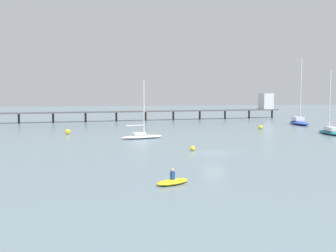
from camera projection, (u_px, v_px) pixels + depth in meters
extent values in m
plane|color=slate|center=(214.00, 153.00, 42.75)|extent=(400.00, 400.00, 0.00)
cube|color=#4C4C51|center=(131.00, 111.00, 97.90)|extent=(85.21, 10.91, 0.30)
cylinder|color=#38332D|center=(19.00, 118.00, 89.24)|extent=(0.50, 0.50, 2.20)
cylinder|color=#38332D|center=(53.00, 118.00, 91.74)|extent=(0.50, 0.50, 2.20)
cylinder|color=#38332D|center=(86.00, 117.00, 94.25)|extent=(0.50, 0.50, 2.20)
cylinder|color=#38332D|center=(116.00, 117.00, 96.75)|extent=(0.50, 0.50, 2.20)
cylinder|color=#38332D|center=(146.00, 116.00, 99.25)|extent=(0.50, 0.50, 2.20)
cylinder|color=#38332D|center=(173.00, 116.00, 101.76)|extent=(0.50, 0.50, 2.20)
cylinder|color=#38332D|center=(200.00, 115.00, 104.26)|extent=(0.50, 0.50, 2.20)
cylinder|color=#38332D|center=(225.00, 115.00, 106.76)|extent=(0.50, 0.50, 2.20)
cylinder|color=#38332D|center=(249.00, 114.00, 109.26)|extent=(0.50, 0.50, 2.20)
cylinder|color=#38332D|center=(272.00, 114.00, 111.77)|extent=(0.50, 0.50, 2.20)
cube|color=silver|center=(266.00, 101.00, 110.78)|extent=(3.40, 3.40, 4.46)
ellipsoid|color=white|center=(142.00, 137.00, 57.44)|extent=(6.72, 3.25, 0.52)
cube|color=silver|center=(139.00, 134.00, 57.17)|extent=(2.14, 1.71, 0.42)
cylinder|color=silver|center=(144.00, 108.00, 57.25)|extent=(0.20, 0.20, 8.12)
cylinder|color=silver|center=(135.00, 125.00, 56.82)|extent=(2.79, 0.76, 0.16)
ellipsoid|color=#1E727A|center=(330.00, 132.00, 63.83)|extent=(3.78, 7.78, 0.64)
cube|color=silver|center=(331.00, 129.00, 63.18)|extent=(2.03, 3.00, 0.60)
cylinder|color=silver|center=(330.00, 100.00, 63.80)|extent=(0.21, 0.21, 9.83)
cylinder|color=silver|center=(334.00, 120.00, 62.25)|extent=(1.04, 3.53, 0.17)
ellipsoid|color=#2D4CB7|center=(299.00, 123.00, 84.70)|extent=(4.67, 9.62, 0.86)
cube|color=silver|center=(298.00, 119.00, 85.38)|extent=(2.47, 3.28, 0.81)
cylinder|color=silver|center=(301.00, 90.00, 83.68)|extent=(0.23, 0.23, 13.58)
cylinder|color=silver|center=(297.00, 109.00, 85.79)|extent=(0.98, 3.50, 0.18)
ellipsoid|color=yellow|center=(173.00, 182.00, 27.82)|extent=(2.94, 2.23, 0.35)
cylinder|color=navy|center=(173.00, 176.00, 27.79)|extent=(0.48, 0.48, 0.55)
sphere|color=tan|center=(173.00, 170.00, 27.76)|extent=(0.24, 0.24, 0.24)
sphere|color=yellow|center=(68.00, 132.00, 63.92)|extent=(0.83, 0.83, 0.83)
sphere|color=yellow|center=(193.00, 148.00, 44.70)|extent=(0.58, 0.58, 0.58)
sphere|color=yellow|center=(261.00, 127.00, 73.31)|extent=(0.79, 0.79, 0.79)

